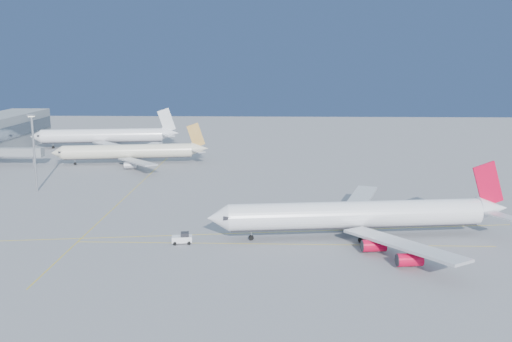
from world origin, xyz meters
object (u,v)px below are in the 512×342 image
airliner_virgin (362,215)px  airliner_etihad (131,152)px  pushback_tug (183,238)px  airliner_third (106,136)px  light_mast (34,146)px

airliner_virgin → airliner_etihad: airliner_virgin is taller
pushback_tug → airliner_third: bearing=105.1°
pushback_tug → light_mast: (-51.52, 47.07, 12.46)m
airliner_virgin → airliner_third: bearing=119.8°
airliner_virgin → light_mast: (-90.70, 41.16, 8.51)m
pushback_tug → light_mast: light_mast is taller
airliner_etihad → pushback_tug: 98.31m
airliner_etihad → airliner_third: 43.44m
light_mast → pushback_tug: bearing=-42.4°
airliner_etihad → airliner_third: bearing=109.3°
light_mast → airliner_third: bearing=92.4°
airliner_virgin → airliner_third: airliner_third is taller
airliner_virgin → pushback_tug: size_ratio=14.91×
airliner_virgin → pushback_tug: 39.83m
pushback_tug → light_mast: 70.89m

